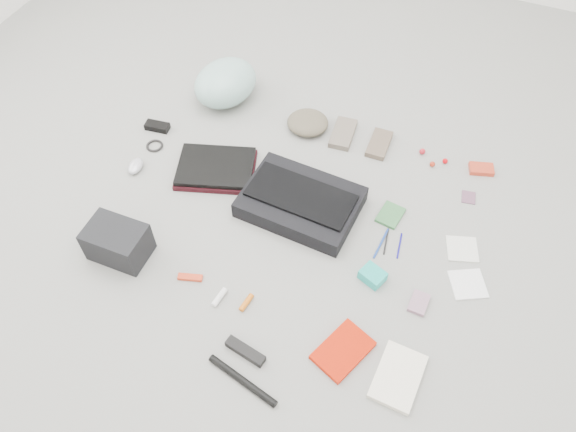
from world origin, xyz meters
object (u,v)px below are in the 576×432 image
at_px(book_red, 343,350).
at_px(messenger_bag, 301,202).
at_px(laptop, 216,166).
at_px(accordion_wallet, 373,276).
at_px(camera_bag, 118,242).
at_px(bike_helmet, 225,83).

bearing_deg(book_red, messenger_bag, 147.05).
relative_size(laptop, book_red, 1.60).
distance_m(messenger_bag, accordion_wallet, 0.43).
bearing_deg(accordion_wallet, camera_bag, -143.04).
xyz_separation_m(laptop, bike_helmet, (-0.17, 0.44, 0.06)).
bearing_deg(bike_helmet, messenger_bag, -22.51).
relative_size(camera_bag, accordion_wallet, 2.51).
height_order(bike_helmet, camera_bag, bike_helmet).
xyz_separation_m(messenger_bag, laptop, (-0.41, 0.05, -0.00)).
height_order(laptop, camera_bag, camera_bag).
relative_size(bike_helmet, accordion_wallet, 3.68).
relative_size(laptop, camera_bag, 1.45).
height_order(camera_bag, book_red, camera_bag).
bearing_deg(camera_bag, messenger_bag, 39.54).
relative_size(messenger_bag, book_red, 2.29).
xyz_separation_m(messenger_bag, accordion_wallet, (0.37, -0.21, -0.02)).
xyz_separation_m(camera_bag, book_red, (0.93, -0.06, -0.06)).
relative_size(bike_helmet, camera_bag, 1.47).
bearing_deg(book_red, accordion_wallet, 111.25).
bearing_deg(laptop, bike_helmet, 92.81).
distance_m(laptop, bike_helmet, 0.48).
height_order(messenger_bag, bike_helmet, bike_helmet).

